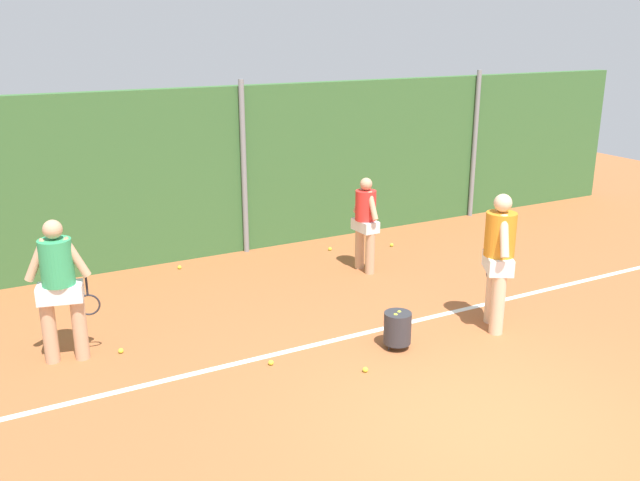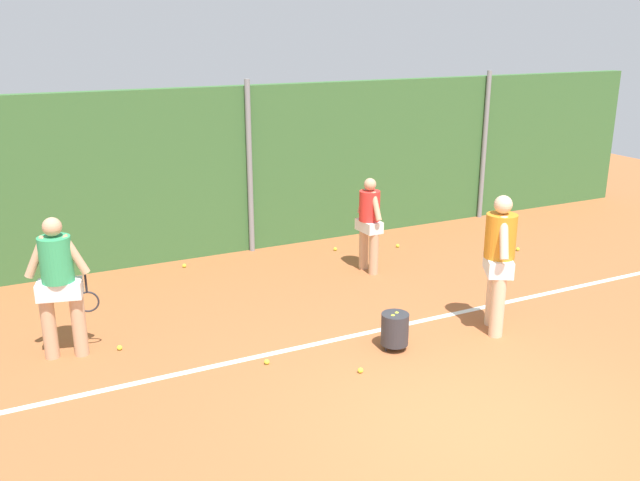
# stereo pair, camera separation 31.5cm
# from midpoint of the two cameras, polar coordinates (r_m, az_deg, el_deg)

# --- Properties ---
(ground_plane) EXTENTS (28.55, 28.55, 0.00)m
(ground_plane) POSITION_cam_midpoint_polar(r_m,az_deg,el_deg) (9.12, 4.13, -9.00)
(ground_plane) COLOR #A85B33
(hedge_fence_backdrop) EXTENTS (18.56, 0.25, 3.04)m
(hedge_fence_backdrop) POSITION_cam_midpoint_polar(r_m,az_deg,el_deg) (12.73, -7.34, 5.83)
(hedge_fence_backdrop) COLOR #386633
(hedge_fence_backdrop) RESTS_ON ground_plane
(fence_post_center) EXTENTS (0.10, 0.10, 3.16)m
(fence_post_center) POSITION_cam_midpoint_polar(r_m,az_deg,el_deg) (12.56, -7.06, 5.96)
(fence_post_center) COLOR gray
(fence_post_center) RESTS_ON ground_plane
(fence_post_right) EXTENTS (0.10, 0.10, 3.16)m
(fence_post_right) POSITION_cam_midpoint_polar(r_m,az_deg,el_deg) (15.29, 12.13, 7.76)
(fence_post_right) COLOR gray
(fence_post_right) RESTS_ON ground_plane
(court_baseline_paint) EXTENTS (13.56, 0.10, 0.01)m
(court_baseline_paint) POSITION_cam_midpoint_polar(r_m,az_deg,el_deg) (9.52, 2.44, -7.76)
(court_baseline_paint) COLOR white
(court_baseline_paint) RESTS_ON ground_plane
(player_foreground_near) EXTENTS (0.57, 0.79, 1.92)m
(player_foreground_near) POSITION_cam_midpoint_polar(r_m,az_deg,el_deg) (9.59, 13.70, -1.14)
(player_foreground_near) COLOR beige
(player_foreground_near) RESTS_ON ground_plane
(player_midcourt) EXTENTS (0.83, 0.44, 1.84)m
(player_midcourt) POSITION_cam_midpoint_polar(r_m,az_deg,el_deg) (9.05, -21.77, -3.35)
(player_midcourt) COLOR tan
(player_midcourt) RESTS_ON ground_plane
(player_backcourt_far) EXTENTS (0.35, 0.69, 1.63)m
(player_backcourt_far) POSITION_cam_midpoint_polar(r_m,az_deg,el_deg) (11.61, 3.01, 1.76)
(player_backcourt_far) COLOR tan
(player_backcourt_far) RESTS_ON ground_plane
(ball_hopper) EXTENTS (0.36, 0.36, 0.51)m
(ball_hopper) POSITION_cam_midpoint_polar(r_m,az_deg,el_deg) (9.04, 5.45, -7.22)
(ball_hopper) COLOR #2D2D33
(ball_hopper) RESTS_ON ground_plane
(tennis_ball_0) EXTENTS (0.07, 0.07, 0.07)m
(tennis_ball_0) POSITION_cam_midpoint_polar(r_m,az_deg,el_deg) (8.54, 2.71, -10.68)
(tennis_ball_0) COLOR #CCDB33
(tennis_ball_0) RESTS_ON ground_plane
(tennis_ball_1) EXTENTS (0.07, 0.07, 0.07)m
(tennis_ball_1) POSITION_cam_midpoint_polar(r_m,az_deg,el_deg) (12.90, 0.13, -0.70)
(tennis_ball_1) COLOR #CCDB33
(tennis_ball_1) RESTS_ON ground_plane
(tennis_ball_2) EXTENTS (0.07, 0.07, 0.07)m
(tennis_ball_2) POSITION_cam_midpoint_polar(r_m,az_deg,el_deg) (8.72, -5.15, -10.08)
(tennis_ball_2) COLOR #CCDB33
(tennis_ball_2) RESTS_ON ground_plane
(tennis_ball_3) EXTENTS (0.07, 0.07, 0.07)m
(tennis_ball_3) POSITION_cam_midpoint_polar(r_m,az_deg,el_deg) (12.51, 3.59, -1.32)
(tennis_ball_3) COLOR #CCDB33
(tennis_ball_3) RESTS_ON ground_plane
(tennis_ball_4) EXTENTS (0.07, 0.07, 0.07)m
(tennis_ball_4) POSITION_cam_midpoint_polar(r_m,az_deg,el_deg) (13.45, 14.90, -0.54)
(tennis_ball_4) COLOR #CCDB33
(tennis_ball_4) RESTS_ON ground_plane
(tennis_ball_5) EXTENTS (0.07, 0.07, 0.07)m
(tennis_ball_5) POSITION_cam_midpoint_polar(r_m,az_deg,el_deg) (9.39, -17.15, -8.76)
(tennis_ball_5) COLOR #CCDB33
(tennis_ball_5) RESTS_ON ground_plane
(tennis_ball_6) EXTENTS (0.07, 0.07, 0.07)m
(tennis_ball_6) POSITION_cam_midpoint_polar(r_m,az_deg,el_deg) (12.21, -12.32, -2.19)
(tennis_ball_6) COLOR #CCDB33
(tennis_ball_6) RESTS_ON ground_plane
(tennis_ball_7) EXTENTS (0.07, 0.07, 0.07)m
(tennis_ball_7) POSITION_cam_midpoint_polar(r_m,az_deg,el_deg) (13.19, 5.30, -0.37)
(tennis_ball_7) COLOR #CCDB33
(tennis_ball_7) RESTS_ON ground_plane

